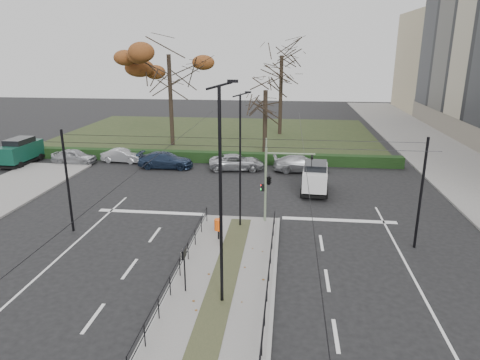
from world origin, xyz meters
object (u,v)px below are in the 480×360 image
object	(u,v)px
traffic_light	(270,179)
streetlamp_median_near	(221,197)
parked_car_fourth	(237,162)
white_van	(315,177)
info_panel	(184,258)
parked_car_first	(74,156)
green_van	(21,151)
rust_tree	(169,54)
litter_bin	(218,225)
parked_car_second	(122,156)
parked_car_fifth	(301,164)
bare_tree_near	(266,95)
bare_tree_center	(282,61)
streetlamp_median_far	(240,160)
parked_car_third	(166,160)

from	to	relation	value
traffic_light	streetlamp_median_near	bearing A→B (deg)	-99.64
streetlamp_median_near	parked_car_fourth	bearing A→B (deg)	95.37
white_van	info_panel	bearing A→B (deg)	-113.20
traffic_light	parked_car_first	bearing A→B (deg)	146.93
green_van	rust_tree	size ratio (longest dim) A/B	0.38
litter_bin	rust_tree	distance (m)	26.92
parked_car_first	parked_car_fourth	size ratio (longest dim) A/B	0.84
parked_car_second	parked_car_fifth	bearing A→B (deg)	-90.76
traffic_light	rust_tree	xyz separation A→B (m)	(-11.68, 20.89, 6.85)
rust_tree	bare_tree_near	distance (m)	11.25
parked_car_second	bare_tree_center	xyz separation A→B (m)	(14.34, 15.39, 8.17)
parked_car_fourth	info_panel	bearing A→B (deg)	174.13
streetlamp_median_far	green_van	world-z (taller)	streetlamp_median_far
traffic_light	parked_car_fourth	size ratio (longest dim) A/B	0.95
parked_car_third	bare_tree_near	xyz separation A→B (m)	(8.43, 6.79, 5.14)
parked_car_second	bare_tree_near	world-z (taller)	bare_tree_near
streetlamp_median_far	parked_car_fifth	size ratio (longest dim) A/B	1.65
parked_car_fourth	parked_car_fifth	bearing A→B (deg)	-95.83
bare_tree_near	bare_tree_center	bearing A→B (deg)	82.73
streetlamp_median_far	parked_car_third	distance (m)	15.35
parked_car_fourth	bare_tree_near	xyz separation A→B (m)	(2.07, 6.67, 5.18)
litter_bin	streetlamp_median_far	bearing A→B (deg)	64.37
info_panel	streetlamp_median_far	size ratio (longest dim) A/B	0.25
white_van	rust_tree	bearing A→B (deg)	135.23
parked_car_first	parked_car_fifth	xyz separation A→B (m)	(20.79, -0.28, 0.00)
parked_car_fifth	streetlamp_median_far	bearing A→B (deg)	156.67
parked_car_fourth	rust_tree	xyz separation A→B (m)	(-8.23, 9.09, 8.99)
traffic_light	parked_car_second	bearing A→B (deg)	137.66
info_panel	parked_car_fourth	bearing A→B (deg)	90.65
litter_bin	green_van	distance (m)	25.13
litter_bin	rust_tree	bearing A→B (deg)	110.76
litter_bin	parked_car_third	bearing A→B (deg)	116.12
white_van	rust_tree	xyz separation A→B (m)	(-14.73, 14.61, 8.48)
traffic_light	rust_tree	world-z (taller)	rust_tree
info_panel	parked_car_fifth	bearing A→B (deg)	75.13
white_van	bare_tree_near	world-z (taller)	bare_tree_near
parked_car_second	parked_car_fifth	distance (m)	16.63
green_van	rust_tree	world-z (taller)	rust_tree
streetlamp_median_near	green_van	world-z (taller)	streetlamp_median_near
bare_tree_center	parked_car_fifth	size ratio (longest dim) A/B	2.62
streetlamp_median_near	parked_car_second	size ratio (longest dim) A/B	2.38
green_van	bare_tree_center	xyz separation A→B (m)	(23.23, 17.18, 7.53)
litter_bin	parked_car_first	xyz separation A→B (m)	(-15.99, 15.07, -0.27)
streetlamp_median_near	traffic_light	bearing A→B (deg)	80.36
parked_car_third	traffic_light	bearing A→B (deg)	-140.71
streetlamp_median_near	rust_tree	size ratio (longest dim) A/B	0.71
white_van	traffic_light	bearing A→B (deg)	-115.84
white_van	litter_bin	bearing A→B (deg)	-121.74
litter_bin	parked_car_fourth	bearing A→B (deg)	93.10
parked_car_fourth	bare_tree_near	bearing A→B (deg)	-23.76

